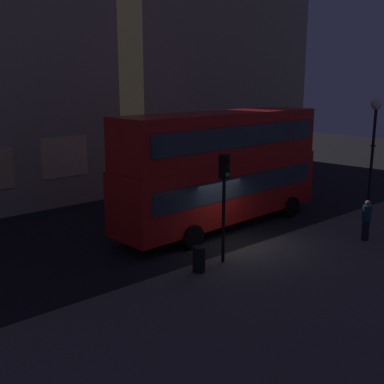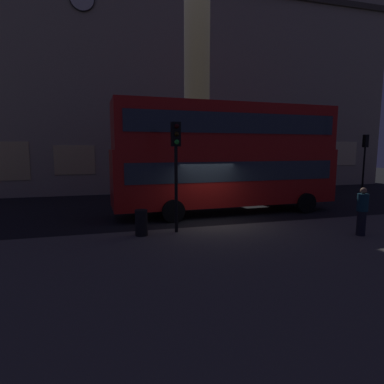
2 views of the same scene
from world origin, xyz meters
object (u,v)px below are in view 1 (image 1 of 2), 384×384
Objects in this scene: double_decker_bus at (222,164)px; litter_bin at (199,259)px; traffic_light_near_kerb at (224,186)px; traffic_light_far_side at (309,138)px; street_lamp at (374,128)px; pedestrian at (366,220)px.

litter_bin is (-4.58, -3.52, -2.35)m from double_decker_bus.
traffic_light_near_kerb is 16.22m from traffic_light_far_side.
traffic_light_far_side is at bearing 56.60° from street_lamp.
double_decker_bus is at bearing -164.50° from pedestrian.
traffic_light_near_kerb is at bearing 17.55° from traffic_light_far_side.
double_decker_bus reaches higher than litter_bin.
traffic_light_near_kerb is at bearing -120.99° from pedestrian.
traffic_light_far_side reaches higher than pedestrian.
double_decker_bus reaches higher than pedestrian.
pedestrian is (6.17, -2.15, -1.98)m from traffic_light_near_kerb.
street_lamp is (6.90, -3.46, 1.41)m from double_decker_bus.
litter_bin is at bearing 16.07° from traffic_light_far_side.
traffic_light_near_kerb is 10.28m from street_lamp.
street_lamp reaches higher than pedestrian.
double_decker_bus is at bearing 153.34° from street_lamp.
street_lamp is 3.31× the size of pedestrian.
traffic_light_far_side is 12.55m from pedestrian.
double_decker_bus is 6.24m from litter_bin.
traffic_light_far_side is 17.60m from litter_bin.
pedestrian is at bearing -152.28° from street_lamp.
double_decker_bus is 2.73× the size of traffic_light_far_side.
litter_bin is at bearing -144.65° from double_decker_bus.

